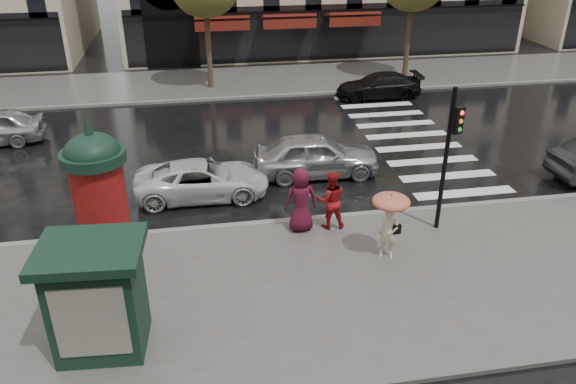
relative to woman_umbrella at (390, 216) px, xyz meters
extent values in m
plane|color=black|center=(-1.97, -0.53, -1.42)|extent=(160.00, 160.00, 0.00)
cube|color=#474744|center=(-1.97, -1.03, -1.36)|extent=(90.00, 7.00, 0.12)
cube|color=#474744|center=(-1.97, 18.47, -1.36)|extent=(90.00, 6.00, 0.12)
cube|color=slate|center=(-1.97, 2.47, -1.35)|extent=(90.00, 0.25, 0.14)
cube|color=slate|center=(-1.97, 15.47, -1.35)|extent=(90.00, 0.25, 0.14)
cube|color=silver|center=(4.03, 9.07, -1.42)|extent=(3.60, 11.75, 0.01)
cylinder|color=#38281C|center=(-3.97, 17.47, 1.18)|extent=(0.28, 0.28, 5.20)
cylinder|color=#38281C|center=(7.03, 17.47, 1.18)|extent=(0.28, 0.28, 5.20)
imported|color=beige|center=(0.00, 0.00, -0.56)|extent=(0.63, 0.52, 1.48)
cylinder|color=black|center=(0.00, 0.00, -0.07)|extent=(0.02, 0.02, 0.94)
ellipsoid|color=red|center=(0.00, 0.00, 0.43)|extent=(1.03, 1.03, 0.36)
cone|color=black|center=(0.00, 0.00, 0.63)|extent=(0.04, 0.04, 0.08)
cube|color=black|center=(0.22, -0.06, -0.41)|extent=(0.22, 0.10, 0.28)
imported|color=maroon|center=(-1.17, 1.87, -0.39)|extent=(0.94, 0.76, 1.82)
imported|color=#4B0F23|center=(-2.08, 1.87, -0.31)|extent=(1.01, 0.69, 1.99)
cylinder|color=black|center=(-7.53, 0.85, -1.13)|extent=(1.56, 1.56, 0.33)
cylinder|color=maroon|center=(-7.53, 0.85, 0.42)|extent=(1.34, 1.34, 2.78)
cylinder|color=black|center=(-7.53, 0.85, 1.93)|extent=(1.60, 1.60, 0.28)
ellipsoid|color=black|center=(-7.53, 0.85, 2.04)|extent=(1.38, 1.38, 0.97)
cone|color=black|center=(-7.53, 0.85, 2.76)|extent=(0.22, 0.22, 0.50)
cylinder|color=black|center=(2.03, 1.27, 0.89)|extent=(0.13, 0.13, 4.38)
cube|color=black|center=(2.12, 1.05, 2.21)|extent=(0.33, 0.29, 0.77)
cube|color=black|center=(-7.31, -2.34, -0.11)|extent=(1.91, 1.60, 2.37)
cube|color=black|center=(-7.31, -2.34, 1.19)|extent=(2.28, 1.96, 0.20)
imported|color=#B8B8BD|center=(-0.75, 5.83, -0.64)|extent=(4.66, 2.01, 1.57)
imported|color=silver|center=(-4.89, 4.80, -0.80)|extent=(4.51, 2.12, 1.25)
imported|color=black|center=(4.47, 14.47, -0.79)|extent=(4.39, 1.91, 1.26)
camera|label=1|loc=(-4.98, -12.50, 7.42)|focal=35.00mm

